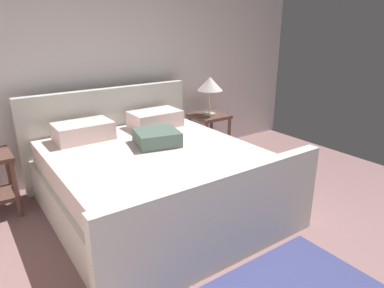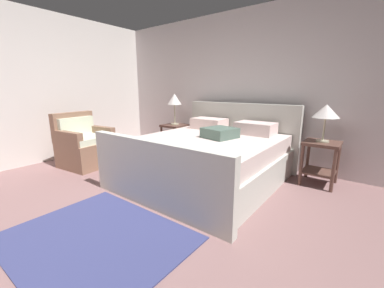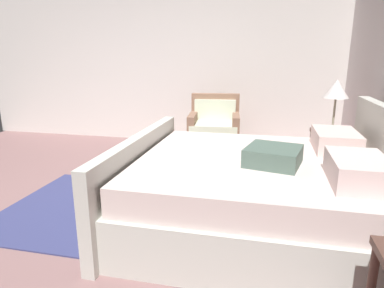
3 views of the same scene
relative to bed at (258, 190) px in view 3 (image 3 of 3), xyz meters
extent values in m
cube|color=#856160|center=(0.07, -1.94, -0.35)|extent=(5.79, 6.24, 0.02)
cube|color=silver|center=(-2.89, -1.94, 0.95)|extent=(0.12, 6.36, 2.59)
cube|color=silver|center=(0.00, -0.04, -0.14)|extent=(1.85, 1.95, 0.40)
cube|color=silver|center=(0.00, -1.07, 0.04)|extent=(1.97, 0.10, 0.76)
cube|color=silver|center=(0.00, -0.04, 0.17)|extent=(1.77, 1.89, 0.22)
cube|color=beige|center=(-0.42, 0.65, 0.37)|extent=(0.56, 0.36, 0.18)
cube|color=beige|center=(0.41, 0.65, 0.37)|extent=(0.56, 0.36, 0.18)
cube|color=#50675B|center=(0.12, 0.10, 0.35)|extent=(0.48, 0.48, 0.14)
cube|color=brown|center=(-1.31, 0.78, 0.24)|extent=(0.44, 0.44, 0.04)
cube|color=brown|center=(-1.31, 0.78, -0.16)|extent=(0.40, 0.40, 0.02)
cylinder|color=brown|center=(-1.50, 0.59, -0.06)|extent=(0.04, 0.04, 0.56)
cylinder|color=brown|center=(-1.12, 0.59, -0.06)|extent=(0.04, 0.04, 0.56)
cylinder|color=brown|center=(-1.50, 0.97, -0.06)|extent=(0.04, 0.04, 0.56)
cylinder|color=brown|center=(-1.12, 0.97, -0.06)|extent=(0.04, 0.04, 0.56)
cylinder|color=#B7B293|center=(-1.31, 0.78, 0.27)|extent=(0.16, 0.16, 0.02)
cylinder|color=#B7B293|center=(-1.31, 0.78, 0.46)|extent=(0.02, 0.02, 0.37)
cone|color=silver|center=(-1.31, 0.78, 0.75)|extent=(0.27, 0.27, 0.21)
cube|color=#8D6650|center=(-2.00, -0.70, -0.13)|extent=(0.79, 0.79, 0.42)
cube|color=silver|center=(-2.00, -0.70, 0.13)|extent=(0.73, 0.73, 0.10)
cube|color=#8D6650|center=(-2.31, -0.74, 0.32)|extent=(0.20, 0.73, 0.48)
cube|color=silver|center=(-2.22, -0.73, 0.29)|extent=(0.17, 0.62, 0.36)
cube|color=#8D6650|center=(-1.97, -1.01, 0.19)|extent=(0.66, 0.17, 0.22)
cube|color=#8D6650|center=(-2.03, -0.40, 0.19)|extent=(0.66, 0.17, 0.22)
cube|color=navy|center=(0.00, -1.78, -0.34)|extent=(1.58, 1.23, 0.01)
camera|label=1|loc=(-1.44, -2.72, 1.40)|focal=32.38mm
camera|label=2|loc=(1.80, -2.74, 0.95)|focal=22.33mm
camera|label=3|loc=(2.71, 0.04, 1.11)|focal=31.26mm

